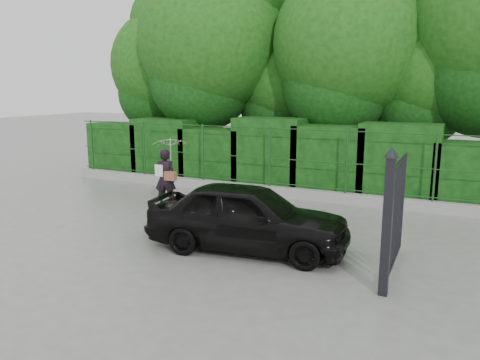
% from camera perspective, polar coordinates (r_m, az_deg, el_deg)
% --- Properties ---
extents(ground, '(80.00, 80.00, 0.00)m').
position_cam_1_polar(ground, '(10.57, -7.58, -6.69)').
color(ground, gray).
extents(kerb, '(14.00, 0.25, 0.30)m').
position_cam_1_polar(kerb, '(14.38, 2.11, -1.17)').
color(kerb, '#9E9E99').
rests_on(kerb, ground).
extents(fence, '(14.13, 0.06, 1.80)m').
position_cam_1_polar(fence, '(14.11, 2.96, 2.91)').
color(fence, '#19461A').
rests_on(fence, kerb).
extents(hedge, '(14.20, 1.20, 2.28)m').
position_cam_1_polar(hedge, '(15.14, 3.61, 2.83)').
color(hedge, black).
rests_on(hedge, ground).
extents(trees, '(17.10, 6.15, 8.08)m').
position_cam_1_polar(trees, '(16.80, 10.46, 15.76)').
color(trees, black).
rests_on(trees, ground).
extents(gate, '(0.22, 2.33, 2.36)m').
position_cam_1_polar(gate, '(8.02, 17.98, -4.10)').
color(gate, black).
rests_on(gate, ground).
extents(woman, '(0.97, 0.97, 1.91)m').
position_cam_1_polar(woman, '(12.77, -8.68, 2.22)').
color(woman, black).
rests_on(woman, ground).
extents(car, '(4.20, 2.04, 1.38)m').
position_cam_1_polar(car, '(9.39, 0.97, -4.48)').
color(car, black).
rests_on(car, ground).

